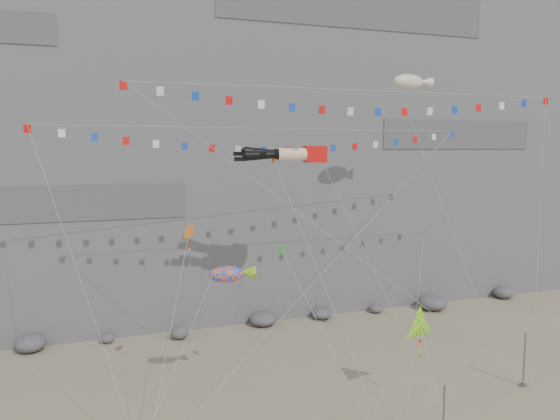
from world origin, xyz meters
The scene contains 15 objects.
ground centered at (0.00, 0.00, 0.00)m, with size 120.00×120.00×0.00m, color gray.
cliff centered at (0.00, 32.00, 25.00)m, with size 80.00×28.00×50.00m, color slate.
talus_boulders centered at (0.00, 17.00, 0.60)m, with size 60.00×3.00×1.20m, color #5C5C60, non-canonical shape.
anchor_pole_center centered at (2.94, -6.51, 1.85)m, with size 0.12×0.12×3.70m, color slate.
anchor_pole_right centered at (13.21, -1.56, 1.94)m, with size 0.12×0.12×3.88m, color slate.
legs_kite centered at (-0.82, 7.71, 16.14)m, with size 8.38×17.39×22.30m.
flag_banner_upper centered at (-1.22, 9.84, 18.09)m, with size 34.81×14.43×25.00m.
flag_banner_lower centered at (3.41, 4.10, 20.58)m, with size 32.47×6.40×23.72m.
harlequin_kite centered at (-9.23, 3.21, 11.33)m, with size 5.03×9.35×14.68m.
fish_windsock centered at (-7.09, 2.24, 8.73)m, with size 8.43×6.75×12.33m.
delta_kite centered at (4.80, -1.39, 5.21)m, with size 3.61×7.24×8.64m.
blimp_windsock centered at (10.24, 9.33, 22.00)m, with size 4.19×12.84×25.01m.
small_kite_a centered at (-2.05, 7.57, 15.53)m, with size 2.71×14.83×21.27m.
small_kite_b centered at (9.22, 5.04, 9.85)m, with size 8.30×10.50×16.04m.
small_kite_c centered at (-3.68, 1.21, 10.07)m, with size 3.42×10.05×14.15m.
Camera 1 is at (-15.03, -30.41, 16.62)m, focal length 35.00 mm.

